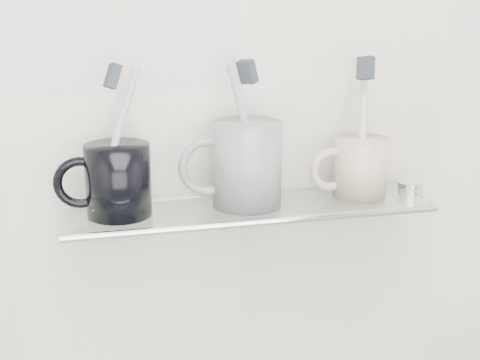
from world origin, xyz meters
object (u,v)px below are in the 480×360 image
object	(u,v)px
mug_left	(118,180)
mug_right	(360,168)
shelf_glass	(249,208)
mug_center	(247,164)

from	to	relation	value
mug_left	mug_right	distance (m)	0.34
shelf_glass	mug_left	bearing A→B (deg)	178.35
mug_center	mug_right	xyz separation A→B (m)	(0.16, 0.00, -0.02)
mug_left	mug_center	bearing A→B (deg)	0.23
shelf_glass	mug_right	distance (m)	0.17
shelf_glass	mug_center	bearing A→B (deg)	115.69
mug_center	mug_right	world-z (taller)	mug_center
mug_center	mug_left	bearing A→B (deg)	-179.67
mug_center	mug_right	bearing A→B (deg)	0.33
mug_left	mug_center	distance (m)	0.17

